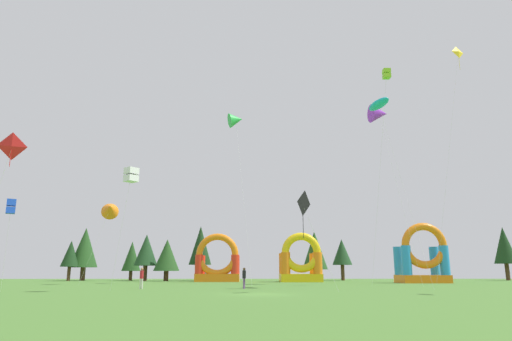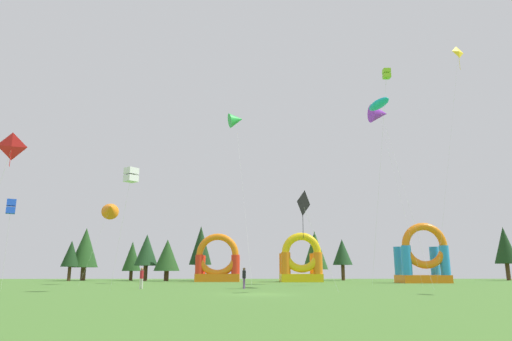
% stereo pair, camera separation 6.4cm
% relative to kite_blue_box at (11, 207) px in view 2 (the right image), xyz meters
% --- Properties ---
extents(ground_plane, '(120.00, 120.00, 0.00)m').
position_rel_kite_blue_box_xyz_m(ground_plane, '(18.66, -2.84, -6.26)').
color(ground_plane, '#47752D').
extents(kite_blue_box, '(1.07, 1.65, 6.81)m').
position_rel_kite_blue_box_xyz_m(kite_blue_box, '(0.00, 0.00, 0.00)').
color(kite_blue_box, blue).
rests_on(kite_blue_box, ground_plane).
extents(kite_green_delta, '(3.44, 10.22, 22.73)m').
position_rel_kite_blue_box_xyz_m(kite_green_delta, '(16.22, 23.77, 15.30)').
color(kite_green_delta, green).
rests_on(kite_green_delta, ground_plane).
extents(kite_orange_delta, '(3.97, 2.73, 9.90)m').
position_rel_kite_blue_box_xyz_m(kite_orange_delta, '(1.56, 19.06, 2.44)').
color(kite_orange_delta, orange).
rests_on(kite_orange_delta, ground_plane).
extents(kite_cyan_parafoil, '(2.73, 7.59, 18.65)m').
position_rel_kite_blue_box_xyz_m(kite_cyan_parafoil, '(31.22, 8.89, 11.88)').
color(kite_cyan_parafoil, '#19B7CC').
rests_on(kite_cyan_parafoil, ground_plane).
extents(kite_purple_delta, '(2.44, 8.97, 22.31)m').
position_rel_kite_blue_box_xyz_m(kite_purple_delta, '(34.55, 19.68, 14.84)').
color(kite_purple_delta, purple).
rests_on(kite_purple_delta, ground_plane).
extents(kite_red_diamond, '(3.45, 2.03, 10.53)m').
position_rel_kite_blue_box_xyz_m(kite_red_diamond, '(1.49, -3.71, 3.55)').
color(kite_red_diamond, red).
rests_on(kite_red_diamond, ground_plane).
extents(kite_yellow_diamond, '(4.95, 2.63, 28.22)m').
position_rel_kite_blue_box_xyz_m(kite_yellow_diamond, '(43.51, 15.53, 21.13)').
color(kite_yellow_diamond, yellow).
rests_on(kite_yellow_diamond, ground_plane).
extents(kite_white_box, '(2.02, 1.81, 9.58)m').
position_rel_kite_blue_box_xyz_m(kite_white_box, '(8.53, 1.29, 2.75)').
color(kite_white_box, white).
rests_on(kite_white_box, ground_plane).
extents(kite_black_diamond, '(3.20, 1.33, 7.09)m').
position_rel_kite_blue_box_xyz_m(kite_black_diamond, '(21.89, -0.68, 0.11)').
color(kite_black_diamond, black).
rests_on(kite_black_diamond, ground_plane).
extents(kite_lime_box, '(0.69, 9.39, 21.00)m').
position_rel_kite_blue_box_xyz_m(kite_lime_box, '(31.53, 6.81, 14.19)').
color(kite_lime_box, '#8CD826').
rests_on(kite_lime_box, ground_plane).
extents(person_near_camera, '(0.36, 0.36, 1.80)m').
position_rel_kite_blue_box_xyz_m(person_near_camera, '(8.65, 6.30, -5.19)').
color(person_near_camera, silver).
rests_on(person_near_camera, ground_plane).
extents(person_left_edge, '(0.40, 0.40, 1.81)m').
position_rel_kite_blue_box_xyz_m(person_left_edge, '(17.57, 6.63, -5.19)').
color(person_left_edge, '#724C8C').
rests_on(person_left_edge, ground_plane).
extents(inflatable_red_slide, '(6.35, 4.21, 6.85)m').
position_rel_kite_blue_box_xyz_m(inflatable_red_slide, '(13.53, 32.45, -3.93)').
color(inflatable_red_slide, orange).
rests_on(inflatable_red_slide, ground_plane).
extents(inflatable_orange_dome, '(5.84, 4.76, 6.86)m').
position_rel_kite_blue_box_xyz_m(inflatable_orange_dome, '(25.49, 30.99, -3.83)').
color(inflatable_orange_dome, yellow).
rests_on(inflatable_orange_dome, ground_plane).
extents(inflatable_yellow_castle, '(6.12, 4.31, 7.67)m').
position_rel_kite_blue_box_xyz_m(inflatable_yellow_castle, '(40.77, 25.05, -3.39)').
color(inflatable_yellow_castle, orange).
rests_on(inflatable_yellow_castle, ground_plane).
extents(tree_row_0, '(2.82, 2.82, 6.28)m').
position_rel_kite_blue_box_xyz_m(tree_row_0, '(-10.24, 38.71, -2.08)').
color(tree_row_0, '#4C331E').
rests_on(tree_row_0, ground_plane).
extents(tree_row_1, '(4.37, 4.37, 8.49)m').
position_rel_kite_blue_box_xyz_m(tree_row_1, '(-8.79, 40.75, -1.01)').
color(tree_row_1, '#4C331E').
rests_on(tree_row_1, ground_plane).
extents(tree_row_2, '(3.04, 3.04, 6.33)m').
position_rel_kite_blue_box_xyz_m(tree_row_2, '(-1.31, 41.72, -2.37)').
color(tree_row_2, '#4C331E').
rests_on(tree_row_2, ground_plane).
extents(tree_row_3, '(3.68, 3.68, 7.27)m').
position_rel_kite_blue_box_xyz_m(tree_row_3, '(1.76, 38.45, -1.51)').
color(tree_row_3, '#4C331E').
rests_on(tree_row_3, ground_plane).
extents(tree_row_4, '(4.01, 4.01, 6.38)m').
position_rel_kite_blue_box_xyz_m(tree_row_4, '(5.30, 37.21, -2.34)').
color(tree_row_4, '#4C331E').
rests_on(tree_row_4, ground_plane).
extents(tree_row_5, '(3.72, 3.72, 8.87)m').
position_rel_kite_blue_box_xyz_m(tree_row_5, '(10.05, 41.42, -0.62)').
color(tree_row_5, '#4C331E').
rests_on(tree_row_5, ground_plane).
extents(tree_row_6, '(4.03, 4.03, 7.81)m').
position_rel_kite_blue_box_xyz_m(tree_row_6, '(28.74, 38.90, -1.51)').
color(tree_row_6, '#4C331E').
rests_on(tree_row_6, ground_plane).
extents(tree_row_7, '(3.27, 3.27, 6.74)m').
position_rel_kite_blue_box_xyz_m(tree_row_7, '(33.70, 41.56, -1.70)').
color(tree_row_7, '#4C331E').
rests_on(tree_row_7, ground_plane).
extents(tree_row_8, '(3.65, 3.65, 8.86)m').
position_rel_kite_blue_box_xyz_m(tree_row_8, '(61.36, 41.61, -0.52)').
color(tree_row_8, '#4C331E').
rests_on(tree_row_8, ground_plane).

